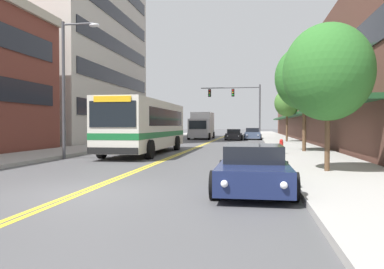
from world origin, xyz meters
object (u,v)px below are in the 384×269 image
at_px(city_bus, 147,124).
at_px(car_navy_parked_right_foreground, 254,169).
at_px(box_truck, 202,126).
at_px(street_lamp_left_near, 69,77).
at_px(street_tree_right_mid, 305,78).
at_px(car_charcoal_moving_lead, 234,135).
at_px(street_tree_right_far, 287,103).
at_px(street_tree_right_near, 328,72).
at_px(car_champagne_parked_left_mid, 155,138).
at_px(traffic_signal_mast, 239,100).
at_px(car_slate_blue_parked_right_mid, 253,134).
at_px(fire_hydrant, 281,146).
at_px(car_beige_parked_left_far, 170,136).

relative_size(city_bus, car_navy_parked_right_foreground, 2.58).
relative_size(box_truck, street_lamp_left_near, 0.98).
xyz_separation_m(box_truck, street_tree_right_mid, (9.53, -23.67, 2.95)).
height_order(car_charcoal_moving_lead, street_tree_right_far, street_tree_right_far).
height_order(box_truck, street_tree_right_near, street_tree_right_near).
relative_size(car_champagne_parked_left_mid, car_charcoal_moving_lead, 1.08).
xyz_separation_m(traffic_signal_mast, street_lamp_left_near, (-7.76, -27.31, -0.52)).
xyz_separation_m(city_bus, car_navy_parked_right_foreground, (6.56, -12.46, -1.22)).
xyz_separation_m(car_slate_blue_parked_right_mid, street_tree_right_mid, (3.13, -22.65, 3.98)).
bearing_deg(street_tree_right_far, fire_hydrant, -96.04).
xyz_separation_m(street_lamp_left_near, street_tree_right_near, (11.93, -4.59, -0.67)).
relative_size(car_slate_blue_parked_right_mid, car_charcoal_moving_lead, 1.08).
xyz_separation_m(city_bus, car_beige_parked_left_far, (-2.25, 16.83, -1.20)).
distance_m(car_beige_parked_left_far, street_tree_right_near, 28.38).
xyz_separation_m(street_tree_right_mid, street_tree_right_far, (0.18, 13.80, -0.74)).
distance_m(city_bus, car_slate_blue_parked_right_mid, 24.69).
xyz_separation_m(car_charcoal_moving_lead, traffic_signal_mast, (0.58, 0.75, 4.17)).
bearing_deg(street_tree_right_far, city_bus, -123.30).
distance_m(city_bus, street_tree_right_far, 18.00).
height_order(city_bus, car_charcoal_moving_lead, city_bus).
xyz_separation_m(traffic_signal_mast, street_tree_right_far, (4.90, -7.94, -0.85)).
height_order(city_bus, car_slate_blue_parked_right_mid, city_bus).
height_order(car_champagne_parked_left_mid, car_charcoal_moving_lead, car_champagne_parked_left_mid).
relative_size(city_bus, fire_hydrant, 13.88).
bearing_deg(street_tree_right_far, car_champagne_parked_left_mid, -159.37).
height_order(street_tree_right_mid, fire_hydrant, street_tree_right_mid).
bearing_deg(street_tree_right_mid, car_charcoal_moving_lead, 104.20).
distance_m(car_slate_blue_parked_right_mid, car_charcoal_moving_lead, 2.74).
xyz_separation_m(car_charcoal_moving_lead, street_lamp_left_near, (-7.18, -26.56, 3.65)).
height_order(car_champagne_parked_left_mid, box_truck, box_truck).
distance_m(car_navy_parked_right_foreground, box_truck, 37.84).
bearing_deg(street_lamp_left_near, fire_hydrant, 16.16).
xyz_separation_m(car_beige_parked_left_far, traffic_signal_mast, (7.16, 6.05, 4.16)).
bearing_deg(car_champagne_parked_left_mid, car_beige_parked_left_far, 90.39).
bearing_deg(box_truck, car_beige_parked_left_far, -106.50).
height_order(car_beige_parked_left_far, fire_hydrant, car_beige_parked_left_far).
distance_m(car_beige_parked_left_far, street_lamp_left_near, 21.58).
height_order(car_beige_parked_left_far, car_charcoal_moving_lead, car_charcoal_moving_lead).
distance_m(box_truck, street_tree_right_far, 14.02).
xyz_separation_m(car_navy_parked_right_foreground, box_truck, (-6.44, 37.27, 1.12)).
bearing_deg(fire_hydrant, box_truck, 107.03).
height_order(car_navy_parked_right_foreground, street_tree_right_far, street_tree_right_far).
bearing_deg(car_charcoal_moving_lead, traffic_signal_mast, 52.21).
height_order(box_truck, street_tree_right_far, street_tree_right_far).
xyz_separation_m(street_tree_right_near, street_tree_right_mid, (0.56, 10.16, 1.07)).
bearing_deg(car_charcoal_moving_lead, car_slate_blue_parked_right_mid, 37.24).
distance_m(car_beige_parked_left_far, box_truck, 8.39).
relative_size(car_beige_parked_left_far, street_lamp_left_near, 0.64).
xyz_separation_m(car_champagne_parked_left_mid, car_slate_blue_parked_right_mid, (8.71, 13.37, 0.05)).
height_order(car_beige_parked_left_far, street_tree_right_far, street_tree_right_far).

